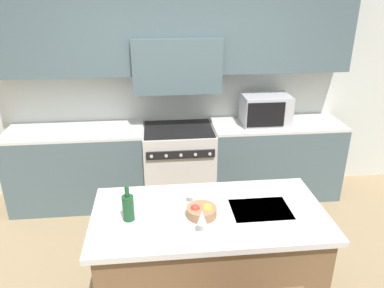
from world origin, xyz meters
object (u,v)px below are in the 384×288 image
microwave (265,110)px  wine_bottle (128,207)px  range_stove (179,164)px  wine_glass_far (192,189)px  fruit_bowl (202,211)px  wine_glass_near (202,218)px

microwave → wine_bottle: bearing=-130.4°
range_stove → wine_glass_far: 1.68m
wine_bottle → fruit_bowl: (0.53, -0.01, -0.06)m
microwave → wine_glass_near: bearing=-116.9°
microwave → wine_glass_near: 2.22m
wine_glass_near → fruit_bowl: (0.02, 0.20, -0.08)m
fruit_bowl → wine_bottle: bearing=178.8°
range_stove → wine_bottle: 1.90m
wine_bottle → wine_glass_far: wine_bottle is taller
wine_glass_far → fruit_bowl: 0.21m
range_stove → wine_glass_near: 2.04m
microwave → wine_glass_far: (-1.04, -1.60, -0.09)m
wine_bottle → fruit_bowl: bearing=-1.2°
wine_glass_far → fruit_bowl: bearing=-73.8°
wine_bottle → wine_glass_near: (0.50, -0.21, 0.01)m
microwave → wine_glass_near: size_ratio=3.18×
wine_glass_near → fruit_bowl: bearing=83.3°
wine_bottle → microwave: bearing=49.6°
range_stove → microwave: microwave is taller
microwave → fruit_bowl: bearing=-118.8°
microwave → wine_glass_near: microwave is taller
wine_bottle → wine_glass_far: bearing=20.5°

